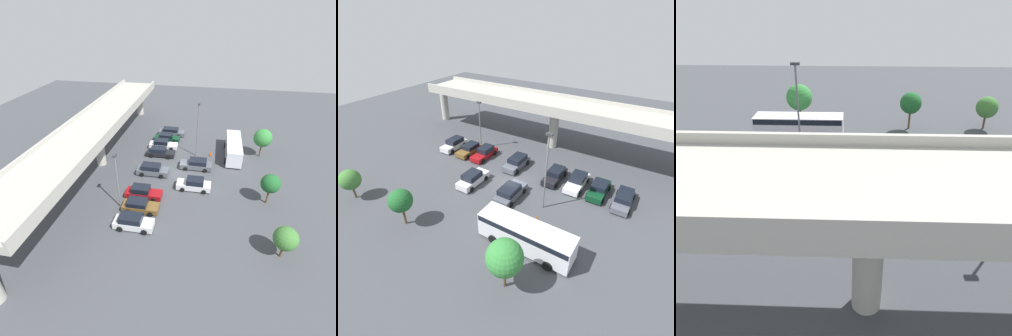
{
  "view_description": "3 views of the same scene",
  "coord_description": "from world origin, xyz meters",
  "views": [
    {
      "loc": [
        -33.21,
        -4.21,
        21.34
      ],
      "look_at": [
        -0.88,
        1.68,
        0.95
      ],
      "focal_mm": 28.0,
      "sensor_mm": 36.0,
      "label": 1
    },
    {
      "loc": [
        14.1,
        -23.18,
        18.95
      ],
      "look_at": [
        -0.24,
        -0.77,
        2.68
      ],
      "focal_mm": 28.0,
      "sensor_mm": 36.0,
      "label": 2
    },
    {
      "loc": [
        0.66,
        23.64,
        13.39
      ],
      "look_at": [
        1.53,
        0.46,
        1.19
      ],
      "focal_mm": 35.0,
      "sensor_mm": 36.0,
      "label": 3
    }
  ],
  "objects": [
    {
      "name": "lamp_post_near_aisle",
      "position": [
        5.36,
        -1.94,
        5.17
      ],
      "size": [
        0.7,
        0.35,
        8.94
      ],
      "color": "slate",
      "rests_on": "ground_plane"
    },
    {
      "name": "parked_car_9",
      "position": [
        12.71,
        3.49,
        0.69
      ],
      "size": [
        2.03,
        4.88,
        1.42
      ],
      "rotation": [
        0.0,
        0.0,
        -1.57
      ],
      "color": "#515660",
      "rests_on": "ground_plane"
    },
    {
      "name": "lamp_post_mid_lot",
      "position": [
        -9.38,
        6.17,
        4.35
      ],
      "size": [
        0.7,
        0.35,
        7.36
      ],
      "color": "slate",
      "rests_on": "ground_plane"
    },
    {
      "name": "ground_plane",
      "position": [
        0.0,
        0.0,
        0.0
      ],
      "size": [
        98.31,
        98.31,
        0.0
      ],
      "primitive_type": "plane",
      "color": "#424449"
    },
    {
      "name": "tree_front_centre",
      "position": [
        -5.38,
        -11.83,
        2.94
      ],
      "size": [
        2.38,
        2.38,
        4.15
      ],
      "color": "brown",
      "rests_on": "ground_plane"
    },
    {
      "name": "parked_car_5",
      "position": [
        1.35,
        -2.35,
        0.73
      ],
      "size": [
        2.2,
        4.78,
        1.54
      ],
      "rotation": [
        0.0,
        0.0,
        1.57
      ],
      "color": "#515660",
      "rests_on": "ground_plane"
    },
    {
      "name": "parked_car_0",
      "position": [
        -12.61,
        3.53,
        0.79
      ],
      "size": [
        2.0,
        4.49,
        1.67
      ],
      "rotation": [
        0.0,
        0.0,
        -1.57
      ],
      "color": "silver",
      "rests_on": "ground_plane"
    },
    {
      "name": "parked_car_2",
      "position": [
        -6.97,
        3.89,
        0.72
      ],
      "size": [
        2.0,
        4.74,
        1.56
      ],
      "rotation": [
        0.0,
        0.0,
        -1.57
      ],
      "color": "maroon",
      "rests_on": "ground_plane"
    },
    {
      "name": "parked_car_3",
      "position": [
        -4.07,
        -2.5,
        0.76
      ],
      "size": [
        2.06,
        4.62,
        1.66
      ],
      "rotation": [
        0.0,
        0.0,
        1.57
      ],
      "color": "silver",
      "rests_on": "ground_plane"
    },
    {
      "name": "traffic_cone",
      "position": [
        5.78,
        -4.33,
        0.33
      ],
      "size": [
        0.44,
        0.44,
        0.7
      ],
      "color": "black",
      "rests_on": "ground_plane"
    },
    {
      "name": "parked_car_6",
      "position": [
        4.22,
        3.93,
        0.7
      ],
      "size": [
        2.01,
        4.6,
        1.48
      ],
      "rotation": [
        0.0,
        0.0,
        -1.57
      ],
      "color": "black",
      "rests_on": "ground_plane"
    },
    {
      "name": "tree_front_right",
      "position": [
        7.04,
        -12.33,
        3.32
      ],
      "size": [
        2.91,
        2.91,
        4.79
      ],
      "color": "brown",
      "rests_on": "ground_plane"
    },
    {
      "name": "tree_front_left",
      "position": [
        -13.86,
        -12.1,
        2.47
      ],
      "size": [
        2.37,
        2.37,
        3.67
      ],
      "color": "brown",
      "rests_on": "ground_plane"
    },
    {
      "name": "parked_car_4",
      "position": [
        -1.47,
        3.93,
        0.78
      ],
      "size": [
        2.09,
        4.65,
        1.62
      ],
      "rotation": [
        0.0,
        0.0,
        -1.57
      ],
      "color": "#515660",
      "rests_on": "ground_plane"
    },
    {
      "name": "highway_overpass",
      "position": [
        0.0,
        12.47,
        6.24
      ],
      "size": [
        47.3,
        6.89,
        7.6
      ],
      "color": "#ADAAA0",
      "rests_on": "ground_plane"
    },
    {
      "name": "parked_car_7",
      "position": [
        7.12,
        4.04,
        0.71
      ],
      "size": [
        2.09,
        4.9,
        1.53
      ],
      "rotation": [
        0.0,
        0.0,
        -1.57
      ],
      "color": "silver",
      "rests_on": "ground_plane"
    },
    {
      "name": "parked_car_1",
      "position": [
        -9.61,
        3.58,
        0.69
      ],
      "size": [
        2.07,
        4.42,
        1.44
      ],
      "rotation": [
        0.0,
        0.0,
        -1.57
      ],
      "color": "brown",
      "rests_on": "ground_plane"
    },
    {
      "name": "shuttle_bus",
      "position": [
        6.44,
        -7.94,
        1.61
      ],
      "size": [
        9.01,
        2.68,
        2.69
      ],
      "rotation": [
        0.0,
        0.0,
        3.14
      ],
      "color": "silver",
      "rests_on": "ground_plane"
    },
    {
      "name": "parked_car_8",
      "position": [
        9.84,
        3.88,
        0.7
      ],
      "size": [
        2.06,
        4.64,
        1.49
      ],
      "rotation": [
        0.0,
        0.0,
        -1.57
      ],
      "color": "#0C381E",
      "rests_on": "ground_plane"
    }
  ]
}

